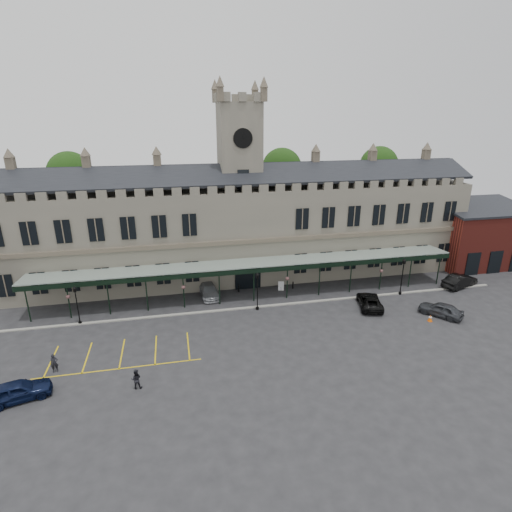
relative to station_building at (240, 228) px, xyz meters
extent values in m
plane|color=#242427|center=(0.00, -15.91, -6.47)|extent=(140.00, 140.00, 0.00)
cube|color=#625D51|center=(0.00, 0.09, -0.47)|extent=(60.00, 10.00, 12.00)
cube|color=brown|center=(0.00, -5.09, -0.27)|extent=(60.00, 0.35, 0.50)
cube|color=black|center=(0.00, -2.41, 7.33)|extent=(60.00, 4.77, 2.20)
cube|color=black|center=(0.00, 2.59, 7.33)|extent=(60.00, 4.77, 2.20)
cube|color=black|center=(0.00, -5.01, -4.57)|extent=(3.20, 0.18, 3.80)
cube|color=#625D51|center=(0.00, 0.09, 4.53)|extent=(5.00, 5.00, 22.00)
cylinder|color=silver|center=(0.00, -2.47, 11.53)|extent=(2.20, 0.12, 2.20)
cylinder|color=black|center=(0.00, -2.54, 11.53)|extent=(2.30, 0.04, 2.30)
cube|color=black|center=(0.00, -2.47, 6.53)|extent=(1.40, 0.12, 2.80)
cube|color=#8C9E93|center=(0.00, -6.91, -2.37)|extent=(50.00, 4.00, 0.40)
cube|color=black|center=(0.00, -8.91, -2.62)|extent=(50.00, 0.18, 0.50)
cube|color=maroon|center=(34.00, -2.91, -2.47)|extent=(12.00, 8.00, 8.00)
cube|color=black|center=(34.00, -2.91, 2.03)|extent=(12.40, 8.36, 1.47)
cube|color=gray|center=(0.00, -10.41, -6.41)|extent=(60.00, 0.40, 0.12)
cylinder|color=#332314|center=(-22.00, 9.09, -0.47)|extent=(0.70, 0.70, 12.00)
sphere|color=black|center=(-22.00, 9.09, 6.53)|extent=(6.00, 6.00, 6.00)
cylinder|color=#332314|center=(8.00, 9.09, -0.47)|extent=(0.70, 0.70, 12.00)
sphere|color=black|center=(8.00, 9.09, 6.53)|extent=(6.00, 6.00, 6.00)
cylinder|color=#332314|center=(24.00, 9.09, -0.47)|extent=(0.70, 0.70, 12.00)
sphere|color=black|center=(24.00, 9.09, 6.53)|extent=(6.00, 6.00, 6.00)
cylinder|color=black|center=(-18.82, -10.33, -6.33)|extent=(0.34, 0.34, 0.28)
cylinder|color=black|center=(-18.82, -10.33, -4.60)|extent=(0.11, 0.11, 3.73)
cube|color=black|center=(-18.82, -10.33, -2.59)|extent=(0.26, 0.26, 0.37)
cone|color=black|center=(-18.82, -10.33, -2.27)|extent=(0.41, 0.41, 0.28)
cylinder|color=black|center=(-0.05, -10.91, -6.32)|extent=(0.35, 0.35, 0.29)
cylinder|color=black|center=(-0.05, -10.91, -4.55)|extent=(0.12, 0.12, 3.84)
cube|color=black|center=(-0.05, -10.91, -2.48)|extent=(0.27, 0.27, 0.38)
cone|color=black|center=(-0.05, -10.91, -2.14)|extent=(0.42, 0.42, 0.29)
cylinder|color=black|center=(17.74, -10.57, -6.32)|extent=(0.36, 0.36, 0.30)
cylinder|color=black|center=(17.74, -10.57, -4.46)|extent=(0.12, 0.12, 4.01)
cube|color=black|center=(17.74, -10.57, -2.31)|extent=(0.28, 0.28, 0.40)
cone|color=black|center=(17.74, -10.57, -1.96)|extent=(0.44, 0.44, 0.30)
cube|color=#E35507|center=(17.21, -17.32, -6.45)|extent=(0.40, 0.40, 0.04)
cone|color=#E35507|center=(17.21, -17.32, -6.10)|extent=(0.46, 0.46, 0.73)
cylinder|color=silver|center=(17.21, -17.32, -6.00)|extent=(0.30, 0.30, 0.10)
cylinder|color=black|center=(3.89, -6.50, -6.22)|extent=(0.06, 0.06, 0.51)
cube|color=silver|center=(3.89, -6.50, -5.86)|extent=(0.70, 0.20, 1.21)
cylinder|color=black|center=(-1.30, -5.86, -6.02)|extent=(0.16, 0.16, 0.89)
cylinder|color=black|center=(5.51, -6.25, -6.01)|extent=(0.16, 0.16, 0.91)
imported|color=black|center=(-21.00, -21.84, -5.66)|extent=(5.06, 3.12, 1.61)
imported|color=#A1A4A9|center=(-5.00, -6.21, -5.76)|extent=(2.37, 5.04, 1.42)
imported|color=black|center=(12.50, -12.89, -5.76)|extent=(3.66, 5.53, 1.41)
imported|color=#303337|center=(19.00, -16.46, -5.70)|extent=(4.20, 4.65, 1.53)
imported|color=black|center=(26.22, -10.11, -5.63)|extent=(5.36, 3.30, 1.67)
imported|color=black|center=(-19.20, -18.62, -5.63)|extent=(0.69, 0.55, 1.67)
imported|color=black|center=(-12.30, -22.27, -5.62)|extent=(0.86, 0.69, 1.69)
camera|label=1|loc=(-8.49, -50.13, 14.04)|focal=28.00mm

